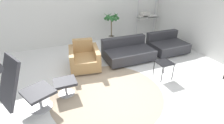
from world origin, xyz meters
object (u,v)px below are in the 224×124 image
ottoman (65,84)px  shelf_unit (146,16)px  couch_second (167,45)px  side_table (164,64)px  couch_low (128,52)px  potted_plant (112,26)px  armchair_red (84,59)px  lounge_chair (16,83)px

ottoman → shelf_unit: size_ratio=0.25×
couch_second → shelf_unit: (0.26, 1.80, 0.61)m
side_table → shelf_unit: (1.43, 3.13, 0.45)m
couch_low → couch_second: 1.51m
potted_plant → ottoman: bearing=-131.1°
ottoman → couch_second: (3.61, 1.05, -0.03)m
armchair_red → side_table: (1.72, -1.33, 0.12)m
side_table → potted_plant: size_ratio=0.36×
lounge_chair → potted_plant: bearing=109.0°
ottoman → potted_plant: bearing=48.9°
lounge_chair → armchair_red: bearing=107.9°
side_table → potted_plant: potted_plant is taller
side_table → shelf_unit: 3.47m
armchair_red → couch_second: size_ratio=0.87×
ottoman → couch_low: bearing=26.4°
couch_low → potted_plant: size_ratio=1.18×
couch_second → side_table: bearing=49.2°
couch_second → shelf_unit: bearing=-97.6°
potted_plant → shelf_unit: bearing=11.7°
armchair_red → potted_plant: bearing=-125.4°
couch_second → potted_plant: size_ratio=0.94×
shelf_unit → lounge_chair: bearing=-145.6°
ottoman → armchair_red: size_ratio=0.46×
shelf_unit → couch_low: bearing=-134.5°
potted_plant → shelf_unit: 1.74m
lounge_chair → ottoman: size_ratio=2.77×
ottoman → potted_plant: size_ratio=0.38×
lounge_chair → armchair_red: size_ratio=1.29×
lounge_chair → potted_plant: size_ratio=1.06×
lounge_chair → couch_second: size_ratio=1.12×
ottoman → couch_second: bearing=16.1°
armchair_red → couch_second: (2.90, 0.00, -0.04)m
lounge_chair → armchair_red: 2.17m
armchair_red → side_table: 2.18m
potted_plant → shelf_unit: (1.70, 0.35, 0.16)m
ottoman → side_table: 2.46m
shelf_unit → couch_second: bearing=-98.2°
couch_low → couch_second: size_ratio=1.25×
side_table → armchair_red: bearing=142.4°
lounge_chair → couch_low: bearing=91.3°
ottoman → armchair_red: 1.26m
ottoman → couch_low: size_ratio=0.32×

